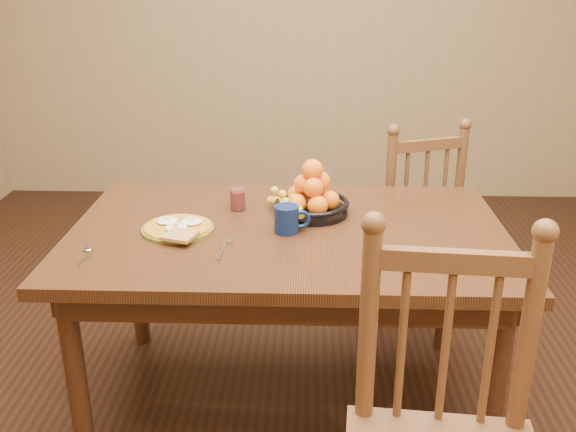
{
  "coord_description": "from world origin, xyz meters",
  "views": [
    {
      "loc": [
        0.08,
        -2.18,
        1.66
      ],
      "look_at": [
        0.0,
        0.0,
        0.8
      ],
      "focal_mm": 40.0,
      "sensor_mm": 36.0,
      "label": 1
    }
  ],
  "objects_px": {
    "chair_far": "(407,219)",
    "fruit_bowl": "(310,198)",
    "dining_table": "(288,250)",
    "coffee_mug": "(288,219)",
    "breakfast_plate": "(178,228)"
  },
  "relations": [
    {
      "from": "chair_far",
      "to": "fruit_bowl",
      "type": "bearing_deg",
      "value": 33.46
    },
    {
      "from": "dining_table",
      "to": "coffee_mug",
      "type": "bearing_deg",
      "value": -89.67
    },
    {
      "from": "chair_far",
      "to": "dining_table",
      "type": "bearing_deg",
      "value": 35.03
    },
    {
      "from": "coffee_mug",
      "to": "fruit_bowl",
      "type": "height_order",
      "value": "fruit_bowl"
    },
    {
      "from": "coffee_mug",
      "to": "fruit_bowl",
      "type": "relative_size",
      "value": 0.41
    },
    {
      "from": "dining_table",
      "to": "fruit_bowl",
      "type": "bearing_deg",
      "value": 62.02
    },
    {
      "from": "chair_far",
      "to": "breakfast_plate",
      "type": "height_order",
      "value": "chair_far"
    },
    {
      "from": "breakfast_plate",
      "to": "coffee_mug",
      "type": "relative_size",
      "value": 2.25
    },
    {
      "from": "breakfast_plate",
      "to": "dining_table",
      "type": "bearing_deg",
      "value": 5.14
    },
    {
      "from": "coffee_mug",
      "to": "dining_table",
      "type": "bearing_deg",
      "value": 90.33
    },
    {
      "from": "fruit_bowl",
      "to": "coffee_mug",
      "type": "bearing_deg",
      "value": -113.69
    },
    {
      "from": "chair_far",
      "to": "coffee_mug",
      "type": "xyz_separation_m",
      "value": [
        -0.56,
        -0.83,
        0.33
      ]
    },
    {
      "from": "chair_far",
      "to": "coffee_mug",
      "type": "relative_size",
      "value": 7.29
    },
    {
      "from": "chair_far",
      "to": "coffee_mug",
      "type": "bearing_deg",
      "value": 36.09
    },
    {
      "from": "coffee_mug",
      "to": "fruit_bowl",
      "type": "xyz_separation_m",
      "value": [
        0.08,
        0.19,
        0.01
      ]
    }
  ]
}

